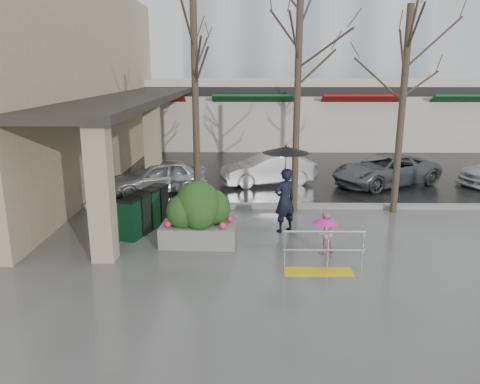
{
  "coord_description": "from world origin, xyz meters",
  "views": [
    {
      "loc": [
        -0.41,
        -11.33,
        4.61
      ],
      "look_at": [
        -0.57,
        1.21,
        1.3
      ],
      "focal_mm": 35.0,
      "sensor_mm": 36.0,
      "label": 1
    }
  ],
  "objects_px": {
    "child_pink": "(325,229)",
    "planter": "(199,215)",
    "child_blue": "(186,218)",
    "news_boxes": "(145,211)",
    "car_b": "(268,169)",
    "tree_mideast": "(406,60)",
    "woman": "(285,183)",
    "car_a": "(157,176)",
    "car_c": "(385,170)",
    "tree_midwest": "(299,48)",
    "tree_west": "(194,53)",
    "handrail": "(322,257)"
  },
  "relations": [
    {
      "from": "tree_west",
      "to": "child_blue",
      "type": "distance_m",
      "value": 5.29
    },
    {
      "from": "child_blue",
      "to": "car_c",
      "type": "distance_m",
      "value": 9.91
    },
    {
      "from": "car_a",
      "to": "car_c",
      "type": "height_order",
      "value": "same"
    },
    {
      "from": "car_a",
      "to": "news_boxes",
      "type": "bearing_deg",
      "value": -16.75
    },
    {
      "from": "tree_midwest",
      "to": "planter",
      "type": "height_order",
      "value": "tree_midwest"
    },
    {
      "from": "tree_midwest",
      "to": "car_c",
      "type": "xyz_separation_m",
      "value": [
        4.07,
        3.74,
        -4.6
      ]
    },
    {
      "from": "child_pink",
      "to": "news_boxes",
      "type": "relative_size",
      "value": 0.5
    },
    {
      "from": "tree_midwest",
      "to": "child_blue",
      "type": "bearing_deg",
      "value": -137.12
    },
    {
      "from": "car_a",
      "to": "child_pink",
      "type": "bearing_deg",
      "value": 19.32
    },
    {
      "from": "tree_midwest",
      "to": "woman",
      "type": "distance_m",
      "value": 4.27
    },
    {
      "from": "tree_mideast",
      "to": "child_blue",
      "type": "xyz_separation_m",
      "value": [
        -6.51,
        -2.99,
        -4.14
      ]
    },
    {
      "from": "car_c",
      "to": "child_pink",
      "type": "bearing_deg",
      "value": -52.88
    },
    {
      "from": "child_blue",
      "to": "car_a",
      "type": "xyz_separation_m",
      "value": [
        -1.77,
        5.44,
        -0.09
      ]
    },
    {
      "from": "child_blue",
      "to": "car_a",
      "type": "distance_m",
      "value": 5.72
    },
    {
      "from": "tree_west",
      "to": "woman",
      "type": "relative_size",
      "value": 2.66
    },
    {
      "from": "handrail",
      "to": "car_b",
      "type": "xyz_separation_m",
      "value": [
        -0.86,
        8.63,
        0.25
      ]
    },
    {
      "from": "child_blue",
      "to": "planter",
      "type": "relative_size",
      "value": 0.56
    },
    {
      "from": "woman",
      "to": "child_pink",
      "type": "height_order",
      "value": "woman"
    },
    {
      "from": "tree_midwest",
      "to": "car_c",
      "type": "distance_m",
      "value": 7.19
    },
    {
      "from": "tree_west",
      "to": "car_a",
      "type": "distance_m",
      "value": 5.39
    },
    {
      "from": "tree_midwest",
      "to": "news_boxes",
      "type": "distance_m",
      "value": 6.77
    },
    {
      "from": "child_blue",
      "to": "car_a",
      "type": "height_order",
      "value": "car_a"
    },
    {
      "from": "car_b",
      "to": "news_boxes",
      "type": "bearing_deg",
      "value": -49.26
    },
    {
      "from": "car_a",
      "to": "planter",
      "type": "bearing_deg",
      "value": -1.39
    },
    {
      "from": "child_blue",
      "to": "car_c",
      "type": "bearing_deg",
      "value": -130.29
    },
    {
      "from": "woman",
      "to": "planter",
      "type": "height_order",
      "value": "woman"
    },
    {
      "from": "tree_west",
      "to": "car_c",
      "type": "xyz_separation_m",
      "value": [
        7.27,
        3.74,
        -4.45
      ]
    },
    {
      "from": "tree_west",
      "to": "child_pink",
      "type": "relative_size",
      "value": 6.27
    },
    {
      "from": "child_pink",
      "to": "child_blue",
      "type": "relative_size",
      "value": 0.94
    },
    {
      "from": "tree_mideast",
      "to": "woman",
      "type": "relative_size",
      "value": 2.55
    },
    {
      "from": "tree_west",
      "to": "car_a",
      "type": "height_order",
      "value": "tree_west"
    },
    {
      "from": "tree_mideast",
      "to": "car_c",
      "type": "relative_size",
      "value": 1.43
    },
    {
      "from": "tree_midwest",
      "to": "car_b",
      "type": "height_order",
      "value": "tree_midwest"
    },
    {
      "from": "woman",
      "to": "car_c",
      "type": "distance_m",
      "value": 7.34
    },
    {
      "from": "tree_midwest",
      "to": "planter",
      "type": "xyz_separation_m",
      "value": [
        -2.87,
        -3.02,
        -4.39
      ]
    },
    {
      "from": "tree_west",
      "to": "news_boxes",
      "type": "xyz_separation_m",
      "value": [
        -1.34,
        -1.92,
        -4.49
      ]
    },
    {
      "from": "car_c",
      "to": "child_blue",
      "type": "bearing_deg",
      "value": -73.67
    },
    {
      "from": "news_boxes",
      "to": "car_c",
      "type": "height_order",
      "value": "car_c"
    },
    {
      "from": "handrail",
      "to": "tree_midwest",
      "type": "xyz_separation_m",
      "value": [
        -0.16,
        4.8,
        4.86
      ]
    },
    {
      "from": "woman",
      "to": "car_a",
      "type": "bearing_deg",
      "value": -75.82
    },
    {
      "from": "tree_west",
      "to": "woman",
      "type": "distance_m",
      "value": 4.93
    },
    {
      "from": "tree_mideast",
      "to": "planter",
      "type": "relative_size",
      "value": 3.17
    },
    {
      "from": "tree_midwest",
      "to": "news_boxes",
      "type": "xyz_separation_m",
      "value": [
        -4.54,
        -1.92,
        -4.64
      ]
    },
    {
      "from": "tree_midwest",
      "to": "car_a",
      "type": "distance_m",
      "value": 7.22
    },
    {
      "from": "child_pink",
      "to": "child_blue",
      "type": "bearing_deg",
      "value": -43.45
    },
    {
      "from": "tree_west",
      "to": "car_b",
      "type": "height_order",
      "value": "tree_west"
    },
    {
      "from": "car_b",
      "to": "child_blue",
      "type": "bearing_deg",
      "value": -35.79
    },
    {
      "from": "car_a",
      "to": "car_b",
      "type": "height_order",
      "value": "same"
    },
    {
      "from": "news_boxes",
      "to": "car_b",
      "type": "xyz_separation_m",
      "value": [
        3.85,
        5.76,
        0.04
      ]
    },
    {
      "from": "child_pink",
      "to": "planter",
      "type": "relative_size",
      "value": 0.53
    }
  ]
}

